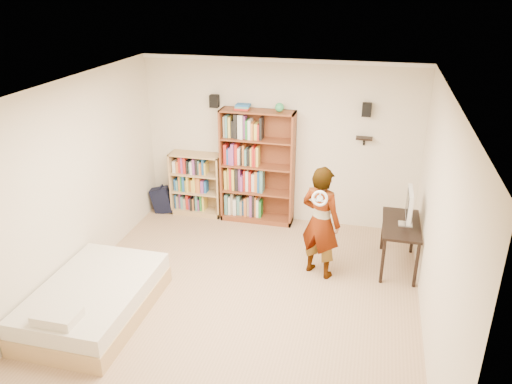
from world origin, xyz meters
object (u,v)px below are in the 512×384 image
Objects in this scene: tall_bookshelf at (257,168)px; person at (321,222)px; low_bookshelf at (197,184)px; daybed at (94,296)px; computer_desk at (399,245)px.

tall_bookshelf reaches higher than person.
low_bookshelf is 0.59× the size of daybed.
person is at bearing -32.00° from low_bookshelf.
computer_desk is at bearing 29.40° from daybed.
tall_bookshelf is at bearing 156.53° from computer_desk.
tall_bookshelf is 1.20× the size of person.
person is at bearing -49.47° from tall_bookshelf.
person reaches higher than daybed.
daybed is at bearing -113.35° from tall_bookshelf.
low_bookshelf is at bearing 179.42° from tall_bookshelf.
tall_bookshelf reaches higher than low_bookshelf.
person reaches higher than low_bookshelf.
tall_bookshelf is 3.37m from daybed.
low_bookshelf is at bearing 85.77° from daybed.
computer_desk is (3.38, -1.01, -0.20)m from low_bookshelf.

